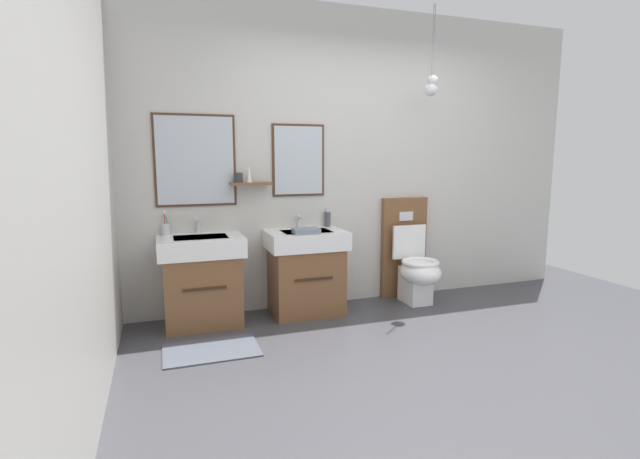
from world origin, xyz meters
name	(u,v)px	position (x,y,z in m)	size (l,w,h in m)	color
ground_plane	(465,377)	(0.00, 0.00, -0.05)	(5.85, 4.79, 0.10)	#3D3D42
wall_back	(360,159)	(-0.02, 1.73, 1.38)	(4.65, 0.45, 2.76)	beige
wall_left	(65,160)	(-2.26, 0.00, 1.38)	(0.12, 3.59, 2.76)	beige
bath_mat	(211,350)	(-1.56, 0.86, 0.01)	(0.68, 0.44, 0.01)	#474C56
vanity_sink_left	(202,279)	(-1.56, 1.46, 0.39)	(0.69, 0.50, 0.75)	brown
tap_on_left_sink	(198,225)	(-1.56, 1.65, 0.82)	(0.03, 0.13, 0.11)	silver
vanity_sink_right	(306,270)	(-0.65, 1.46, 0.39)	(0.69, 0.50, 0.75)	brown
tap_on_right_sink	(299,220)	(-0.65, 1.65, 0.82)	(0.03, 0.13, 0.11)	silver
toilet	(412,263)	(0.44, 1.47, 0.38)	(0.48, 0.62, 1.00)	brown
toothbrush_cup	(166,228)	(-1.82, 1.63, 0.81)	(0.07, 0.08, 0.21)	silver
soap_dispenser	(328,219)	(-0.38, 1.65, 0.82)	(0.06, 0.06, 0.17)	#4C4C51
folded_hand_towel	(306,231)	(-0.69, 1.31, 0.77)	(0.22, 0.16, 0.04)	gray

